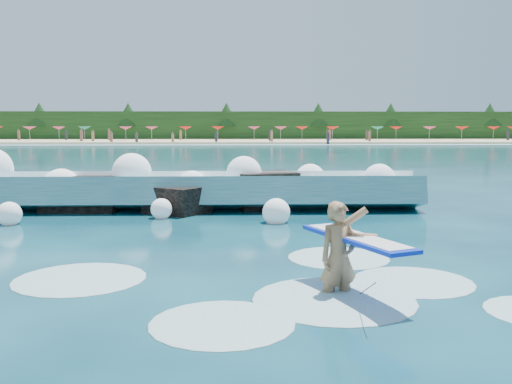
{
  "coord_description": "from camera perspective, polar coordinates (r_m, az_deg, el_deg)",
  "views": [
    {
      "loc": [
        1.12,
        -10.19,
        2.62
      ],
      "look_at": [
        1.5,
        2.0,
        1.2
      ],
      "focal_mm": 40.0,
      "sensor_mm": 36.0,
      "label": 1
    }
  ],
  "objects": [
    {
      "name": "ground",
      "position": [
        10.58,
        -7.88,
        -7.76
      ],
      "size": [
        200.0,
        200.0,
        0.0
      ],
      "primitive_type": "plane",
      "color": "#072838",
      "rests_on": "ground"
    },
    {
      "name": "beach",
      "position": [
        88.23,
        -2.51,
        5.07
      ],
      "size": [
        140.0,
        20.0,
        0.4
      ],
      "primitive_type": "cube",
      "color": "tan",
      "rests_on": "ground"
    },
    {
      "name": "wet_band",
      "position": [
        77.24,
        -2.61,
        4.73
      ],
      "size": [
        140.0,
        5.0,
        0.08
      ],
      "primitive_type": "cube",
      "color": "silver",
      "rests_on": "ground"
    },
    {
      "name": "treeline",
      "position": [
        98.19,
        -2.44,
        6.57
      ],
      "size": [
        140.0,
        4.0,
        5.0
      ],
      "primitive_type": "cube",
      "color": "black",
      "rests_on": "ground"
    },
    {
      "name": "breaking_wave",
      "position": [
        18.46,
        -10.52,
        -0.03
      ],
      "size": [
        16.94,
        2.69,
        1.46
      ],
      "color": "teal",
      "rests_on": "ground"
    },
    {
      "name": "rock_cluster",
      "position": [
        18.2,
        -8.86,
        -0.37
      ],
      "size": [
        8.04,
        3.27,
        1.33
      ],
      "color": "black",
      "rests_on": "ground"
    },
    {
      "name": "surfer_with_board",
      "position": [
        8.96,
        8.66,
        -6.12
      ],
      "size": [
        1.44,
        2.93,
        1.77
      ],
      "color": "#9E6F49",
      "rests_on": "ground"
    },
    {
      "name": "wave_spray",
      "position": [
        18.34,
        -12.36,
        1.18
      ],
      "size": [
        15.04,
        4.28,
        2.02
      ],
      "color": "white",
      "rests_on": "ground"
    },
    {
      "name": "surf_foam",
      "position": [
        9.4,
        3.56,
        -9.56
      ],
      "size": [
        8.96,
        5.75,
        0.13
      ],
      "color": "silver",
      "rests_on": "ground"
    },
    {
      "name": "beach_umbrellas",
      "position": [
        89.81,
        -2.43,
        6.41
      ],
      "size": [
        114.42,
        6.45,
        0.5
      ],
      "color": "red",
      "rests_on": "ground"
    },
    {
      "name": "beachgoers",
      "position": [
        86.28,
        -5.67,
        5.64
      ],
      "size": [
        101.38,
        11.1,
        1.62
      ],
      "color": "#3F332D",
      "rests_on": "ground"
    }
  ]
}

